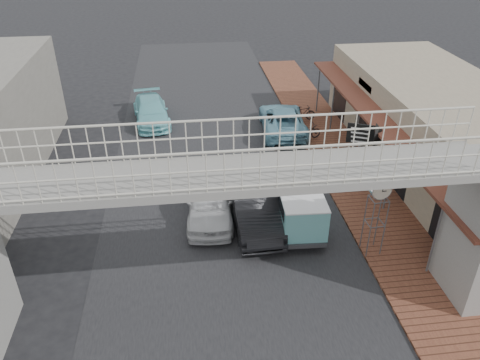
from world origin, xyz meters
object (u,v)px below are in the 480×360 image
object	(u,v)px
angkot_curb	(283,120)
angkot_far	(151,111)
angkot_van	(298,202)
white_hatchback	(210,200)
arrow_sign	(379,137)
motorcycle_near	(307,132)
dark_sedan	(254,205)
street_clock	(380,193)
motorcycle_far	(303,113)

from	to	relation	value
angkot_curb	angkot_far	size ratio (longest dim) A/B	1.10
angkot_curb	angkot_van	bearing A→B (deg)	86.72
white_hatchback	angkot_curb	size ratio (longest dim) A/B	0.89
angkot_curb	arrow_sign	xyz separation A→B (m)	(2.81, -6.70, 1.92)
white_hatchback	motorcycle_near	distance (m)	8.77
dark_sedan	street_clock	bearing A→B (deg)	-33.41
dark_sedan	angkot_far	world-z (taller)	dark_sedan
arrow_sign	angkot_far	bearing A→B (deg)	162.90
angkot_van	angkot_curb	bearing A→B (deg)	84.81
white_hatchback	angkot_curb	xyz separation A→B (m)	(4.70, 7.97, -0.07)
angkot_curb	street_clock	distance (m)	11.35
arrow_sign	dark_sedan	bearing A→B (deg)	-137.66
motorcycle_far	dark_sedan	bearing A→B (deg)	147.10
motorcycle_far	street_clock	world-z (taller)	street_clock
angkot_far	dark_sedan	bearing A→B (deg)	-75.08
white_hatchback	street_clock	distance (m)	6.87
arrow_sign	angkot_curb	bearing A→B (deg)	136.81
angkot_curb	angkot_far	distance (m)	7.89
dark_sedan	angkot_van	bearing A→B (deg)	-19.44
angkot_curb	motorcycle_near	size ratio (longest dim) A/B	3.13
angkot_curb	dark_sedan	bearing A→B (deg)	75.51
white_hatchback	motorcycle_far	size ratio (longest dim) A/B	3.04
motorcycle_far	street_clock	bearing A→B (deg)	169.75
angkot_van	motorcycle_near	distance (m)	8.14
dark_sedan	angkot_far	bearing A→B (deg)	110.98
angkot_far	street_clock	bearing A→B (deg)	-65.05
angkot_van	motorcycle_far	size ratio (longest dim) A/B	2.51
angkot_van	motorcycle_far	distance (m)	10.73
white_hatchback	angkot_far	distance (m)	10.69
white_hatchback	motorcycle_far	xyz separation A→B (m)	(6.21, 9.16, -0.23)
motorcycle_far	arrow_sign	xyz separation A→B (m)	(1.30, -7.89, 2.08)
angkot_far	motorcycle_near	size ratio (longest dim) A/B	2.86
street_clock	arrow_sign	size ratio (longest dim) A/B	0.99
dark_sedan	motorcycle_far	bearing A→B (deg)	63.78
dark_sedan	motorcycle_near	distance (m)	8.29
dark_sedan	angkot_far	distance (m)	11.86
angkot_van	arrow_sign	bearing A→B (deg)	33.76
white_hatchback	motorcycle_far	distance (m)	11.07
angkot_far	angkot_van	distance (m)	13.11
motorcycle_near	motorcycle_far	xyz separation A→B (m)	(0.41, 2.58, 0.02)
motorcycle_near	arrow_sign	world-z (taller)	arrow_sign
white_hatchback	dark_sedan	world-z (taller)	dark_sedan
motorcycle_far	arrow_sign	distance (m)	8.26
angkot_far	motorcycle_far	xyz separation A→B (m)	(9.04, -1.15, -0.13)
white_hatchback	motorcycle_near	size ratio (longest dim) A/B	2.79
angkot_far	arrow_sign	world-z (taller)	arrow_sign
street_clock	arrow_sign	xyz separation A→B (m)	(1.71, 4.43, -0.03)
angkot_far	white_hatchback	bearing A→B (deg)	-82.35
angkot_curb	motorcycle_far	xyz separation A→B (m)	(1.51, 1.19, -0.16)
angkot_curb	arrow_sign	size ratio (longest dim) A/B	1.65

